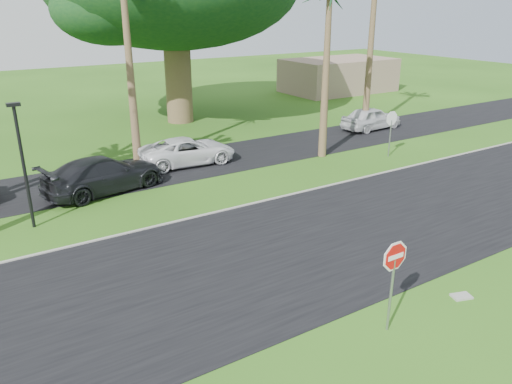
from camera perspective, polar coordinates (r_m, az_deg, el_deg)
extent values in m
plane|color=#2A5515|center=(15.17, 5.10, -10.29)|extent=(120.00, 120.00, 0.00)
cube|color=black|center=(16.58, 0.90, -7.29)|extent=(120.00, 8.00, 0.02)
cube|color=black|center=(25.34, -12.17, 2.35)|extent=(120.00, 5.00, 0.02)
cube|color=gray|center=(19.75, -5.53, -2.53)|extent=(120.00, 0.12, 0.06)
cylinder|color=gray|center=(13.09, 15.13, -11.36)|extent=(0.07, 0.07, 2.00)
cylinder|color=white|center=(12.55, 15.60, -7.09)|extent=(1.05, 0.02, 1.05)
cylinder|color=red|center=(12.55, 15.60, -7.09)|extent=(0.90, 0.02, 0.90)
cube|color=white|center=(12.55, 15.60, -7.09)|extent=(0.50, 0.02, 0.12)
cylinder|color=gray|center=(27.93, 15.05, 5.92)|extent=(0.07, 0.07, 2.00)
cylinder|color=white|center=(27.68, 15.26, 8.12)|extent=(1.05, 0.02, 1.05)
cylinder|color=red|center=(27.68, 15.26, 8.12)|extent=(0.90, 0.02, 0.90)
cube|color=white|center=(27.68, 15.26, 8.12)|extent=(0.50, 0.02, 0.12)
cone|color=brown|center=(25.72, -14.20, 13.31)|extent=(0.44, 0.44, 9.50)
cone|color=brown|center=(26.69, 7.97, 12.89)|extent=(0.44, 0.44, 8.50)
cone|color=brown|center=(32.77, 13.07, 17.08)|extent=(0.44, 0.44, 12.00)
cylinder|color=brown|center=(35.49, -8.86, 12.71)|extent=(1.80, 1.80, 6.00)
cylinder|color=black|center=(19.65, -24.95, 2.35)|extent=(0.12, 0.12, 4.50)
cube|color=black|center=(19.12, -26.01, 8.98)|extent=(0.45, 0.25, 0.12)
cube|color=gray|center=(48.77, 9.40, 13.03)|extent=(10.00, 6.00, 3.00)
imported|color=black|center=(22.84, -17.00, 1.90)|extent=(5.70, 3.25, 1.56)
imported|color=white|center=(25.99, -7.77, 4.64)|extent=(5.06, 2.61, 1.36)
imported|color=silver|center=(33.98, 13.04, 8.21)|extent=(4.43, 1.96, 1.48)
cube|color=gray|center=(15.56, 22.42, -10.97)|extent=(0.63, 0.50, 0.06)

